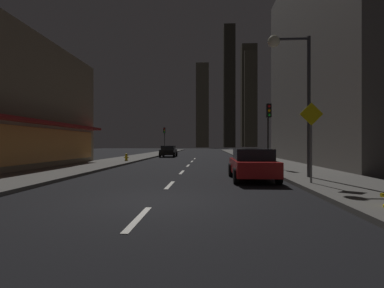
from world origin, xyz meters
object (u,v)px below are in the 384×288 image
object	(u,v)px
traffic_light_near_right	(269,121)
traffic_light_far_left	(164,134)
car_parked_far	(168,151)
pedestrian_crossing_sign	(311,135)
fire_hydrant_far_left	(126,157)
street_lamp_right	(291,71)
car_parked_near	(252,164)

from	to	relation	value
traffic_light_near_right	traffic_light_far_left	world-z (taller)	same
car_parked_far	pedestrian_crossing_sign	xyz separation A→B (m)	(9.20, -25.19, 1.28)
fire_hydrant_far_left	car_parked_far	bearing A→B (deg)	78.29
street_lamp_right	car_parked_far	bearing A→B (deg)	111.17
fire_hydrant_far_left	pedestrian_crossing_sign	size ratio (longest dim) A/B	0.21
traffic_light_near_right	pedestrian_crossing_sign	world-z (taller)	traffic_light_near_right
street_lamp_right	fire_hydrant_far_left	bearing A→B (deg)	133.01
car_parked_near	fire_hydrant_far_left	bearing A→B (deg)	127.95
street_lamp_right	pedestrian_crossing_sign	xyz separation A→B (m)	(0.22, -2.01, -3.05)
street_lamp_right	pedestrian_crossing_sign	size ratio (longest dim) A/B	2.09
car_parked_far	traffic_light_near_right	xyz separation A→B (m)	(9.10, -17.71, 2.45)
car_parked_far	street_lamp_right	world-z (taller)	street_lamp_right
car_parked_near	traffic_light_near_right	size ratio (longest dim) A/B	1.01
car_parked_near	street_lamp_right	xyz separation A→B (m)	(1.78, 0.09, 4.33)
street_lamp_right	traffic_light_near_right	bearing A→B (deg)	88.74
car_parked_near	pedestrian_crossing_sign	bearing A→B (deg)	-43.82
car_parked_far	street_lamp_right	xyz separation A→B (m)	(8.98, -23.19, 4.33)
street_lamp_right	pedestrian_crossing_sign	world-z (taller)	street_lamp_right
fire_hydrant_far_left	street_lamp_right	world-z (taller)	street_lamp_right
traffic_light_near_right	car_parked_far	bearing A→B (deg)	117.20
fire_hydrant_far_left	traffic_light_near_right	xyz separation A→B (m)	(11.40, -6.61, 2.74)
traffic_light_near_right	pedestrian_crossing_sign	distance (m)	7.58
traffic_light_far_left	street_lamp_right	bearing A→B (deg)	-71.20
fire_hydrant_far_left	street_lamp_right	xyz separation A→B (m)	(11.28, -12.09, 4.61)
fire_hydrant_far_left	pedestrian_crossing_sign	distance (m)	18.26
car_parked_near	traffic_light_far_left	world-z (taller)	traffic_light_far_left
traffic_light_far_left	street_lamp_right	distance (m)	33.81
traffic_light_far_left	street_lamp_right	world-z (taller)	street_lamp_right
car_parked_near	traffic_light_far_left	size ratio (longest dim) A/B	1.01
car_parked_near	traffic_light_near_right	distance (m)	6.37
fire_hydrant_far_left	traffic_light_near_right	size ratio (longest dim) A/B	0.16
car_parked_near	street_lamp_right	bearing A→B (deg)	2.88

